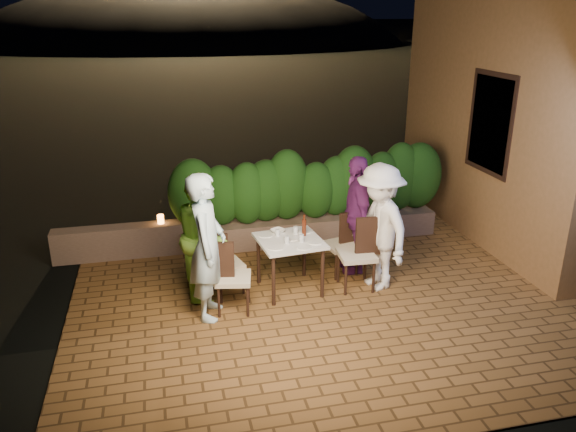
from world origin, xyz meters
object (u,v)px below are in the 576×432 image
object	(u,v)px
bowl	(278,231)
diner_green	(203,235)
dining_table	(290,265)
beer_bottle	(304,225)
diner_purple	(357,214)
chair_left_front	(233,277)
diner_white	(379,227)
chair_left_back	(227,263)
chair_right_back	(341,244)
parapet_lamp	(161,219)
chair_right_front	(357,253)
diner_blue	(207,247)

from	to	relation	value
bowl	diner_green	bearing A→B (deg)	-174.23
dining_table	beer_bottle	distance (m)	0.58
diner_green	diner_purple	bearing A→B (deg)	-80.89
beer_bottle	chair_left_front	size ratio (longest dim) A/B	0.31
bowl	diner_white	distance (m)	1.38
chair_left_front	diner_purple	xyz separation A→B (m)	(1.91, 0.79, 0.40)
bowl	chair_left_back	xyz separation A→B (m)	(-0.74, -0.14, -0.34)
chair_right_back	parapet_lamp	size ratio (longest dim) A/B	6.63
diner_green	parapet_lamp	bearing A→B (deg)	22.75
beer_bottle	diner_white	size ratio (longest dim) A/B	0.17
chair_right_front	parapet_lamp	distance (m)	3.16
diner_purple	diner_white	bearing A→B (deg)	18.89
chair_left_front	chair_right_back	distance (m)	1.81
diner_green	parapet_lamp	distance (m)	1.61
chair_left_front	chair_right_front	world-z (taller)	chair_right_front
beer_bottle	parapet_lamp	distance (m)	2.49
chair_right_front	diner_purple	xyz separation A→B (m)	(0.18, 0.56, 0.35)
beer_bottle	diner_green	size ratio (longest dim) A/B	0.18
chair_left_back	diner_white	size ratio (longest dim) A/B	0.49
chair_right_front	chair_right_back	size ratio (longest dim) A/B	1.11
chair_left_front	parapet_lamp	bearing A→B (deg)	123.43
diner_white	diner_purple	xyz separation A→B (m)	(-0.11, 0.58, -0.01)
dining_table	diner_blue	xyz separation A→B (m)	(-1.13, -0.42, 0.56)
chair_left_back	diner_white	xyz separation A→B (m)	(2.04, -0.31, 0.45)
beer_bottle	diner_white	world-z (taller)	diner_white
diner_white	diner_purple	bearing A→B (deg)	179.12
diner_white	diner_blue	bearing A→B (deg)	-95.54
chair_left_back	parapet_lamp	distance (m)	1.75
parapet_lamp	chair_left_back	bearing A→B (deg)	-61.42
diner_purple	diner_blue	bearing A→B (deg)	-61.32
bowl	parapet_lamp	distance (m)	2.11
bowl	diner_white	bearing A→B (deg)	-19.06
chair_left_front	diner_purple	distance (m)	2.11
beer_bottle	chair_right_front	distance (m)	0.82
parapet_lamp	chair_right_front	bearing A→B (deg)	-35.16
chair_left_front	diner_white	xyz separation A→B (m)	(2.02, 0.21, 0.41)
dining_table	chair_left_front	xyz separation A→B (m)	(-0.82, -0.38, 0.10)
chair_left_front	parapet_lamp	xyz separation A→B (m)	(-0.85, 2.05, 0.10)
bowl	chair_right_front	xyz separation A→B (m)	(1.01, -0.42, -0.26)
chair_right_back	diner_purple	bearing A→B (deg)	-176.83
chair_left_back	diner_purple	world-z (taller)	diner_purple
chair_right_back	dining_table	bearing A→B (deg)	9.25
chair_left_front	dining_table	bearing A→B (deg)	35.54
chair_left_front	diner_green	size ratio (longest dim) A/B	0.56
chair_right_front	diner_blue	xyz separation A→B (m)	(-2.04, -0.28, 0.42)
chair_right_back	diner_green	distance (m)	2.02
beer_bottle	chair_right_front	bearing A→B (deg)	-19.08
beer_bottle	chair_left_front	bearing A→B (deg)	-155.75
dining_table	parapet_lamp	xyz separation A→B (m)	(-1.67, 1.68, 0.20)
bowl	diner_blue	xyz separation A→B (m)	(-1.03, -0.70, 0.16)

